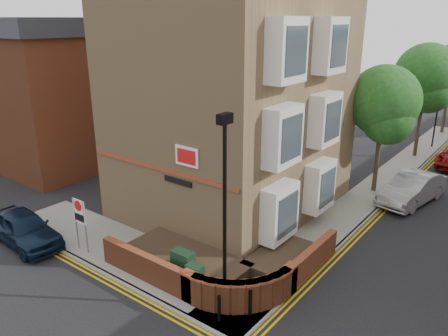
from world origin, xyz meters
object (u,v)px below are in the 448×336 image
lamppost (225,213)px  zone_sign (80,216)px  navy_hatchback (24,228)px  utility_cabinet_large (183,267)px  silver_car_near (412,189)px

lamppost → zone_sign: 6.85m
navy_hatchback → zone_sign: bearing=-65.1°
utility_cabinet_large → silver_car_near: 13.20m
zone_sign → navy_hatchback: 2.90m
zone_sign → silver_car_near: size_ratio=0.48×
navy_hatchback → utility_cabinet_large: bearing=-72.4°
silver_car_near → zone_sign: bearing=-113.3°
utility_cabinet_large → silver_car_near: (4.30, 12.48, 0.04)m
zone_sign → navy_hatchback: zone_sign is taller
lamppost → utility_cabinet_large: bearing=177.0°
lamppost → utility_cabinet_large: size_ratio=5.25×
utility_cabinet_large → navy_hatchback: size_ratio=0.29×
utility_cabinet_large → navy_hatchback: bearing=-166.1°
utility_cabinet_large → silver_car_near: bearing=71.0°
lamppost → utility_cabinet_large: 3.24m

